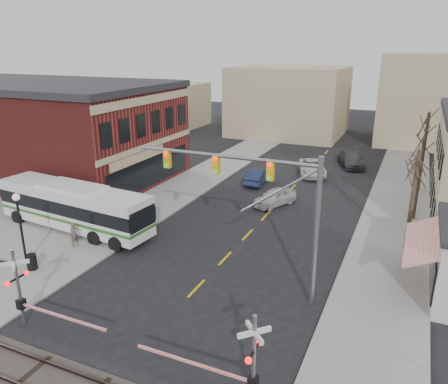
# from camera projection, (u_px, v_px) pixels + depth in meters

# --- Properties ---
(ground) EXTENTS (160.00, 160.00, 0.00)m
(ground) POSITION_uv_depth(u_px,v_px,m) (179.00, 307.00, 22.80)
(ground) COLOR black
(ground) RESTS_ON ground
(sidewalk_west) EXTENTS (5.00, 60.00, 0.12)m
(sidewalk_west) POSITION_uv_depth(u_px,v_px,m) (195.00, 181.00, 43.76)
(sidewalk_west) COLOR gray
(sidewalk_west) RESTS_ON ground
(sidewalk_east) EXTENTS (5.00, 60.00, 0.12)m
(sidewalk_east) POSITION_uv_depth(u_px,v_px,m) (397.00, 208.00, 36.44)
(sidewalk_east) COLOR gray
(sidewalk_east) RESTS_ON ground
(brick_building) EXTENTS (30.40, 15.40, 9.60)m
(brick_building) POSITION_uv_depth(u_px,v_px,m) (28.00, 128.00, 45.52)
(brick_building) COLOR maroon
(brick_building) RESTS_ON ground
(tree_east_a) EXTENTS (0.28, 0.28, 6.75)m
(tree_east_a) POSITION_uv_depth(u_px,v_px,m) (412.00, 201.00, 28.03)
(tree_east_a) COLOR #382B21
(tree_east_a) RESTS_ON sidewalk_east
(tree_east_b) EXTENTS (0.28, 0.28, 6.30)m
(tree_east_b) POSITION_uv_depth(u_px,v_px,m) (419.00, 180.00, 33.18)
(tree_east_b) COLOR #382B21
(tree_east_b) RESTS_ON sidewalk_east
(tree_east_c) EXTENTS (0.28, 0.28, 7.20)m
(tree_east_c) POSITION_uv_depth(u_px,v_px,m) (423.00, 152.00, 39.88)
(tree_east_c) COLOR #382B21
(tree_east_c) RESTS_ON sidewalk_east
(transit_bus) EXTENTS (12.96, 3.91, 3.29)m
(transit_bus) POSITION_uv_depth(u_px,v_px,m) (74.00, 206.00, 31.82)
(transit_bus) COLOR silver
(transit_bus) RESTS_ON ground
(traffic_signal_mast) EXTENTS (10.24, 0.30, 8.00)m
(traffic_signal_mast) POSITION_uv_depth(u_px,v_px,m) (264.00, 194.00, 22.42)
(traffic_signal_mast) COLOR gray
(traffic_signal_mast) RESTS_ON ground
(rr_crossing_west) EXTENTS (5.60, 1.36, 4.00)m
(rr_crossing_west) POSITION_uv_depth(u_px,v_px,m) (25.00, 290.00, 20.68)
(rr_crossing_west) COLOR gray
(rr_crossing_west) RESTS_ON ground
(rr_crossing_east) EXTENTS (5.60, 1.36, 4.00)m
(rr_crossing_east) POSITION_uv_depth(u_px,v_px,m) (243.00, 360.00, 16.10)
(rr_crossing_east) COLOR gray
(rr_crossing_east) RESTS_ON ground
(street_lamp) EXTENTS (0.44, 0.44, 4.60)m
(street_lamp) POSITION_uv_depth(u_px,v_px,m) (19.00, 215.00, 26.04)
(street_lamp) COLOR black
(street_lamp) RESTS_ON sidewalk_west
(trash_bin) EXTENTS (0.60, 0.60, 0.96)m
(trash_bin) POSITION_uv_depth(u_px,v_px,m) (32.00, 262.00, 26.28)
(trash_bin) COLOR black
(trash_bin) RESTS_ON sidewalk_west
(car_a) EXTENTS (3.31, 4.54, 1.44)m
(car_a) POSITION_uv_depth(u_px,v_px,m) (275.00, 197.00, 37.12)
(car_a) COLOR #B3B2B7
(car_a) RESTS_ON ground
(car_b) EXTENTS (1.91, 4.67, 1.50)m
(car_b) POSITION_uv_depth(u_px,v_px,m) (257.00, 176.00, 42.95)
(car_b) COLOR #192240
(car_b) RESTS_ON ground
(car_c) EXTENTS (4.20, 6.19, 1.57)m
(car_c) POSITION_uv_depth(u_px,v_px,m) (312.00, 168.00, 45.80)
(car_c) COLOR #BABABA
(car_c) RESTS_ON ground
(car_d) EXTENTS (4.04, 5.91, 1.59)m
(car_d) POSITION_uv_depth(u_px,v_px,m) (351.00, 159.00, 49.06)
(car_d) COLOR #3C3A3F
(car_d) RESTS_ON ground
(pedestrian_near) EXTENTS (0.54, 0.70, 1.71)m
(pedestrian_near) POSITION_uv_depth(u_px,v_px,m) (74.00, 234.00, 29.18)
(pedestrian_near) COLOR #544A43
(pedestrian_near) RESTS_ON sidewalk_west
(pedestrian_far) EXTENTS (1.00, 1.04, 1.68)m
(pedestrian_far) POSITION_uv_depth(u_px,v_px,m) (123.00, 209.00, 33.66)
(pedestrian_far) COLOR #353C5D
(pedestrian_far) RESTS_ON sidewalk_west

